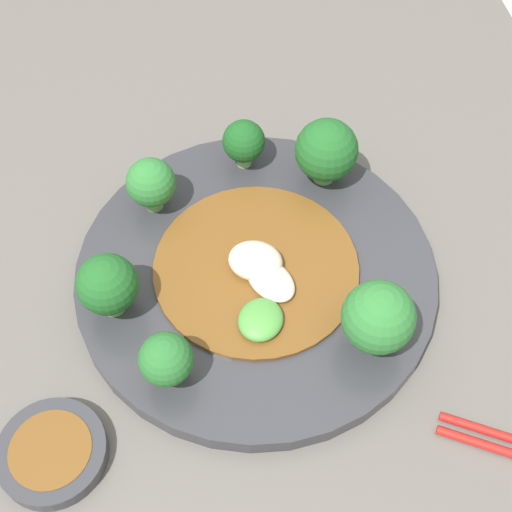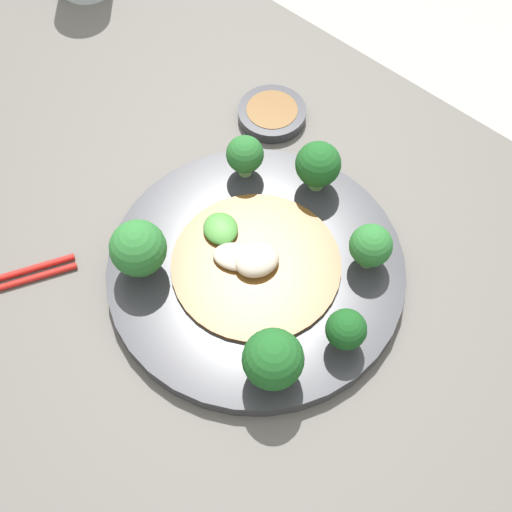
{
  "view_description": "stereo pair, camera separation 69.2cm",
  "coord_description": "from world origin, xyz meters",
  "px_view_note": "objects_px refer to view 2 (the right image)",
  "views": [
    {
      "loc": [
        -0.32,
        0.07,
        1.29
      ],
      "look_at": [
        0.02,
        0.01,
        0.79
      ],
      "focal_mm": 50.0,
      "sensor_mm": 36.0,
      "label": 1
    },
    {
      "loc": [
        0.27,
        -0.27,
        1.42
      ],
      "look_at": [
        0.02,
        0.01,
        0.79
      ],
      "focal_mm": 50.0,
      "sensor_mm": 36.0,
      "label": 2
    }
  ],
  "objects_px": {
    "broccoli_north": "(319,165)",
    "broccoli_southeast": "(273,359)",
    "broccoli_east": "(348,328)",
    "sauce_dish": "(272,113)",
    "plate": "(256,270)",
    "broccoli_northeast": "(371,246)",
    "stirfry_center": "(251,260)",
    "broccoli_northwest": "(245,155)",
    "broccoli_southwest": "(138,249)"
  },
  "relations": [
    {
      "from": "broccoli_north",
      "to": "broccoli_southeast",
      "type": "relative_size",
      "value": 0.93
    },
    {
      "from": "broccoli_east",
      "to": "sauce_dish",
      "type": "bearing_deg",
      "value": 143.81
    },
    {
      "from": "plate",
      "to": "broccoli_north",
      "type": "xyz_separation_m",
      "value": [
        -0.02,
        0.12,
        0.05
      ]
    },
    {
      "from": "plate",
      "to": "broccoli_east",
      "type": "distance_m",
      "value": 0.13
    },
    {
      "from": "broccoli_southeast",
      "to": "broccoli_northeast",
      "type": "relative_size",
      "value": 1.21
    },
    {
      "from": "broccoli_northeast",
      "to": "stirfry_center",
      "type": "xyz_separation_m",
      "value": [
        -0.09,
        -0.08,
        -0.03
      ]
    },
    {
      "from": "broccoli_southeast",
      "to": "sauce_dish",
      "type": "xyz_separation_m",
      "value": [
        -0.23,
        0.26,
        -0.05
      ]
    },
    {
      "from": "broccoli_north",
      "to": "broccoli_southeast",
      "type": "xyz_separation_m",
      "value": [
        0.11,
        -0.21,
        0.0
      ]
    },
    {
      "from": "broccoli_east",
      "to": "broccoli_southeast",
      "type": "bearing_deg",
      "value": -112.49
    },
    {
      "from": "broccoli_northwest",
      "to": "plate",
      "type": "bearing_deg",
      "value": -42.97
    },
    {
      "from": "stirfry_center",
      "to": "plate",
      "type": "bearing_deg",
      "value": 3.81
    },
    {
      "from": "broccoli_northwest",
      "to": "stirfry_center",
      "type": "relative_size",
      "value": 0.3
    },
    {
      "from": "broccoli_southeast",
      "to": "stirfry_center",
      "type": "relative_size",
      "value": 0.38
    },
    {
      "from": "broccoli_southeast",
      "to": "broccoli_northwest",
      "type": "distance_m",
      "value": 0.25
    },
    {
      "from": "broccoli_southwest",
      "to": "broccoli_northwest",
      "type": "xyz_separation_m",
      "value": [
        -0.0,
        0.17,
        -0.01
      ]
    },
    {
      "from": "broccoli_southwest",
      "to": "sauce_dish",
      "type": "bearing_deg",
      "value": 99.87
    },
    {
      "from": "broccoli_east",
      "to": "broccoli_northeast",
      "type": "relative_size",
      "value": 0.91
    },
    {
      "from": "plate",
      "to": "broccoli_northwest",
      "type": "distance_m",
      "value": 0.13
    },
    {
      "from": "broccoli_southwest",
      "to": "broccoli_northeast",
      "type": "distance_m",
      "value": 0.24
    },
    {
      "from": "broccoli_north",
      "to": "sauce_dish",
      "type": "height_order",
      "value": "broccoli_north"
    },
    {
      "from": "broccoli_southwest",
      "to": "broccoli_southeast",
      "type": "relative_size",
      "value": 1.04
    },
    {
      "from": "stirfry_center",
      "to": "broccoli_east",
      "type": "bearing_deg",
      "value": -2.83
    },
    {
      "from": "plate",
      "to": "broccoli_northwest",
      "type": "xyz_separation_m",
      "value": [
        -0.09,
        0.08,
        0.04
      ]
    },
    {
      "from": "plate",
      "to": "stirfry_center",
      "type": "height_order",
      "value": "stirfry_center"
    },
    {
      "from": "stirfry_center",
      "to": "sauce_dish",
      "type": "relative_size",
      "value": 2.14
    },
    {
      "from": "broccoli_northeast",
      "to": "stirfry_center",
      "type": "height_order",
      "value": "broccoli_northeast"
    },
    {
      "from": "broccoli_southwest",
      "to": "broccoli_southeast",
      "type": "bearing_deg",
      "value": -0.03
    },
    {
      "from": "broccoli_northeast",
      "to": "stirfry_center",
      "type": "distance_m",
      "value": 0.13
    },
    {
      "from": "broccoli_north",
      "to": "broccoli_east",
      "type": "height_order",
      "value": "broccoli_north"
    },
    {
      "from": "broccoli_southwest",
      "to": "broccoli_northwest",
      "type": "distance_m",
      "value": 0.17
    },
    {
      "from": "broccoli_northwest",
      "to": "broccoli_north",
      "type": "bearing_deg",
      "value": 28.47
    },
    {
      "from": "sauce_dish",
      "to": "broccoli_northwest",
      "type": "bearing_deg",
      "value": -66.53
    },
    {
      "from": "plate",
      "to": "sauce_dish",
      "type": "bearing_deg",
      "value": 126.29
    },
    {
      "from": "broccoli_north",
      "to": "broccoli_northwest",
      "type": "distance_m",
      "value": 0.08
    },
    {
      "from": "broccoli_southwest",
      "to": "stirfry_center",
      "type": "bearing_deg",
      "value": 45.19
    },
    {
      "from": "sauce_dish",
      "to": "broccoli_northeast",
      "type": "bearing_deg",
      "value": -24.52
    },
    {
      "from": "plate",
      "to": "stirfry_center",
      "type": "relative_size",
      "value": 1.76
    },
    {
      "from": "broccoli_northwest",
      "to": "stirfry_center",
      "type": "height_order",
      "value": "broccoli_northwest"
    },
    {
      "from": "broccoli_northeast",
      "to": "broccoli_northwest",
      "type": "bearing_deg",
      "value": 178.8
    },
    {
      "from": "broccoli_north",
      "to": "stirfry_center",
      "type": "distance_m",
      "value": 0.13
    },
    {
      "from": "broccoli_east",
      "to": "broccoli_north",
      "type": "bearing_deg",
      "value": 137.08
    },
    {
      "from": "broccoli_northeast",
      "to": "stirfry_center",
      "type": "relative_size",
      "value": 0.31
    },
    {
      "from": "broccoli_southwest",
      "to": "broccoli_east",
      "type": "bearing_deg",
      "value": 19.47
    },
    {
      "from": "broccoli_southwest",
      "to": "sauce_dish",
      "type": "distance_m",
      "value": 0.27
    },
    {
      "from": "broccoli_southeast",
      "to": "sauce_dish",
      "type": "relative_size",
      "value": 0.81
    },
    {
      "from": "plate",
      "to": "stirfry_center",
      "type": "xyz_separation_m",
      "value": [
        -0.01,
        -0.0,
        0.01
      ]
    },
    {
      "from": "broccoli_east",
      "to": "broccoli_northeast",
      "type": "xyz_separation_m",
      "value": [
        -0.04,
        0.09,
        0.0
      ]
    },
    {
      "from": "plate",
      "to": "broccoli_southeast",
      "type": "height_order",
      "value": "broccoli_southeast"
    },
    {
      "from": "broccoli_southwest",
      "to": "broccoli_northwest",
      "type": "relative_size",
      "value": 1.3
    },
    {
      "from": "plate",
      "to": "broccoli_southwest",
      "type": "height_order",
      "value": "broccoli_southwest"
    }
  ]
}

